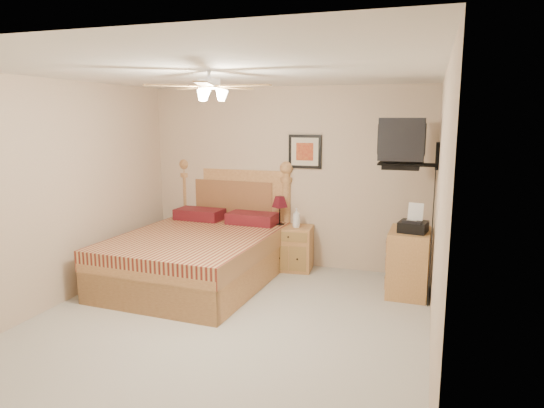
{
  "coord_description": "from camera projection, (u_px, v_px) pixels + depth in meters",
  "views": [
    {
      "loc": [
        1.91,
        -4.23,
        2.09
      ],
      "look_at": [
        0.23,
        0.9,
        1.12
      ],
      "focal_mm": 32.0,
      "sensor_mm": 36.0,
      "label": 1
    }
  ],
  "objects": [
    {
      "name": "nightstand",
      "position": [
        291.0,
        248.0,
        6.69
      ],
      "size": [
        0.6,
        0.47,
        0.61
      ],
      "primitive_type": "cube",
      "rotation": [
        0.0,
        0.0,
        0.09
      ],
      "color": "#A0733E",
      "rests_on": "ground"
    },
    {
      "name": "dresser",
      "position": [
        409.0,
        262.0,
        5.75
      ],
      "size": [
        0.47,
        0.67,
        0.78
      ],
      "primitive_type": "cube",
      "rotation": [
        0.0,
        0.0,
        -0.02
      ],
      "color": "#9E6838",
      "rests_on": "ground"
    },
    {
      "name": "magazine_upper",
      "position": [
        409.0,
        222.0,
        5.93
      ],
      "size": [
        0.31,
        0.34,
        0.02
      ],
      "primitive_type": "imported",
      "rotation": [
        0.0,
        0.0,
        0.52
      ],
      "color": "tan",
      "rests_on": "magazine_lower"
    },
    {
      "name": "bed",
      "position": [
        196.0,
        225.0,
        6.09
      ],
      "size": [
        1.85,
        2.37,
        1.49
      ],
      "primitive_type": null,
      "rotation": [
        0.0,
        0.0,
        -0.05
      ],
      "color": "#A3693D",
      "rests_on": "ground"
    },
    {
      "name": "magazine_lower",
      "position": [
        409.0,
        225.0,
        5.91
      ],
      "size": [
        0.21,
        0.28,
        0.02
      ],
      "primitive_type": "imported",
      "rotation": [
        0.0,
        0.0,
        0.07
      ],
      "color": "#B3A88F",
      "rests_on": "dresser"
    },
    {
      "name": "wall_tv",
      "position": [
        416.0,
        143.0,
        5.31
      ],
      "size": [
        0.56,
        0.46,
        0.58
      ],
      "primitive_type": null,
      "color": "black",
      "rests_on": "wall_right"
    },
    {
      "name": "lotion_bottle",
      "position": [
        296.0,
        218.0,
        6.56
      ],
      "size": [
        0.12,
        0.12,
        0.26
      ],
      "primitive_type": "imported",
      "rotation": [
        0.0,
        0.0,
        0.25
      ],
      "color": "white",
      "rests_on": "nightstand"
    },
    {
      "name": "wall_left",
      "position": [
        53.0,
        195.0,
        5.31
      ],
      "size": [
        0.04,
        4.5,
        2.5
      ],
      "primitive_type": "cube",
      "color": "#C5AD91",
      "rests_on": "ground"
    },
    {
      "name": "fax_machine",
      "position": [
        414.0,
        218.0,
        5.56
      ],
      "size": [
        0.36,
        0.37,
        0.33
      ],
      "primitive_type": null,
      "rotation": [
        0.0,
        0.0,
        -0.18
      ],
      "color": "black",
      "rests_on": "dresser"
    },
    {
      "name": "wall_back",
      "position": [
        286.0,
        177.0,
        6.8
      ],
      "size": [
        4.0,
        0.04,
        2.5
      ],
      "primitive_type": "cube",
      "color": "#C5AD91",
      "rests_on": "ground"
    },
    {
      "name": "table_lamp",
      "position": [
        280.0,
        211.0,
        6.67
      ],
      "size": [
        0.25,
        0.25,
        0.41
      ],
      "primitive_type": null,
      "rotation": [
        0.0,
        0.0,
        0.15
      ],
      "color": "#540F1A",
      "rests_on": "nightstand"
    },
    {
      "name": "framed_picture",
      "position": [
        305.0,
        152.0,
        6.63
      ],
      "size": [
        0.46,
        0.04,
        0.46
      ],
      "primitive_type": "cube",
      "color": "black",
      "rests_on": "wall_back"
    },
    {
      "name": "wall_right",
      "position": [
        438.0,
        218.0,
        4.08
      ],
      "size": [
        0.04,
        4.5,
        2.5
      ],
      "primitive_type": "cube",
      "color": "#C5AD91",
      "rests_on": "ground"
    },
    {
      "name": "ceiling",
      "position": [
        218.0,
        72.0,
        4.47
      ],
      "size": [
        4.0,
        4.5,
        0.04
      ],
      "primitive_type": "cube",
      "color": "white",
      "rests_on": "ground"
    },
    {
      "name": "floor",
      "position": [
        223.0,
        326.0,
        4.92
      ],
      "size": [
        4.5,
        4.5,
        0.0
      ],
      "primitive_type": "plane",
      "color": "#ADA99C",
      "rests_on": "ground"
    },
    {
      "name": "ceiling_fan",
      "position": [
        209.0,
        86.0,
        4.31
      ],
      "size": [
        1.14,
        1.14,
        0.28
      ],
      "primitive_type": null,
      "color": "white",
      "rests_on": "ceiling"
    },
    {
      "name": "wall_front",
      "position": [
        48.0,
        277.0,
        2.59
      ],
      "size": [
        4.0,
        0.04,
        2.5
      ],
      "primitive_type": "cube",
      "color": "#C5AD91",
      "rests_on": "ground"
    }
  ]
}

